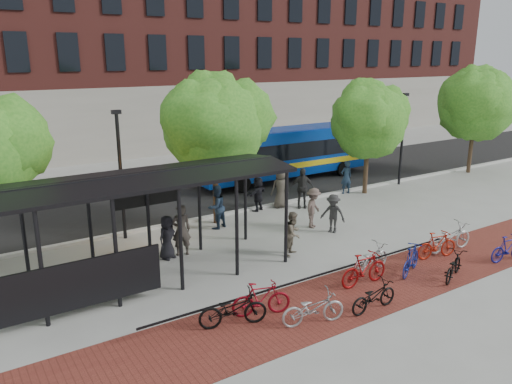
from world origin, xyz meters
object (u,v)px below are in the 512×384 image
pedestrian_3 (313,208)px  pedestrian_0 (167,237)px  bike_5 (364,269)px  pedestrian_8 (293,233)px  bus_shelter (127,193)px  tree_c (369,117)px  bike_9 (437,245)px  tree_b (216,121)px  pedestrian_7 (346,177)px  bus (284,151)px  bike_7 (411,260)px  tree_d (477,100)px  bike_0 (233,309)px  pedestrian_1 (181,230)px  pedestrian_4 (302,188)px  bike_10 (450,237)px  bike_2 (313,308)px  pedestrian_5 (258,194)px  bike_8 (453,266)px  pedestrian_2 (216,207)px  bike_4 (374,296)px  pedestrian_9 (333,213)px  bike_6 (370,259)px  lamp_post_right (402,136)px  pedestrian_6 (281,188)px  bike_1 (261,299)px  bike_11 (508,248)px  lamp_post_left (121,172)px

pedestrian_3 → pedestrian_0: bearing=146.5°
bike_5 → pedestrian_8: pedestrian_8 is taller
bus_shelter → tree_c: 14.77m
tree_c → bike_9: size_ratio=3.53×
tree_b → pedestrian_7: tree_b is taller
bus → bike_7: bus is taller
bus_shelter → tree_d: size_ratio=1.62×
bus_shelter → tree_b: 6.64m
bike_5 → bike_0: bearing=90.9°
pedestrian_1 → pedestrian_4: pedestrian_4 is taller
bike_9 → bike_10: size_ratio=0.81×
bike_2 → pedestrian_5: bearing=-9.9°
bike_8 → pedestrian_2: (-4.13, 8.61, 0.49)m
bike_10 → pedestrian_8: size_ratio=1.27×
pedestrian_1 → pedestrian_3: size_ratio=1.12×
bike_4 → pedestrian_2: (-0.38, 8.70, 0.49)m
tree_d → pedestrian_9: 15.55m
bike_6 → lamp_post_right: bearing=-62.2°
pedestrian_7 → pedestrian_9: bearing=53.7°
pedestrian_2 → pedestrian_3: size_ratio=1.08×
bike_7 → bike_8: size_ratio=0.99×
bike_0 → bike_8: size_ratio=1.12×
bike_8 → pedestrian_7: 10.67m
bus → pedestrian_9: 9.32m
bike_6 → pedestrian_0: 7.16m
bus_shelter → pedestrian_1: (2.32, 1.23, -2.03)m
bike_0 → pedestrian_9: 8.36m
bike_9 → pedestrian_7: bearing=-9.4°
bike_0 → pedestrian_8: bearing=-37.5°
bike_5 → pedestrian_0: (-4.38, 5.43, 0.26)m
tree_c → pedestrian_6: tree_c is taller
bike_2 → pedestrian_8: bearing=-15.8°
pedestrian_4 → pedestrian_5: size_ratio=1.19×
tree_d → pedestrian_1: (-20.91, -2.60, -3.50)m
pedestrian_2 → bike_2: bearing=60.8°
bike_4 → pedestrian_4: size_ratio=0.87×
bike_1 → bike_11: 9.63m
bike_10 → pedestrian_9: (-2.31, 3.94, 0.27)m
tree_b → bike_10: bearing=-53.6°
tree_d → bike_5: (-17.10, -8.06, -3.92)m
tree_b → pedestrian_6: bearing=4.7°
bike_5 → bike_10: bike_5 is taller
lamp_post_right → bike_10: lamp_post_right is taller
bike_11 → pedestrian_8: pedestrian_8 is taller
lamp_post_left → bike_6: (5.87, -7.73, -2.25)m
bus_shelter → bike_6: bearing=-27.5°
bike_9 → bike_10: bike_10 is taller
bike_4 → lamp_post_right: bearing=-52.0°
lamp_post_left → pedestrian_2: 4.20m
lamp_post_left → bike_0: (0.22, -8.20, -2.25)m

